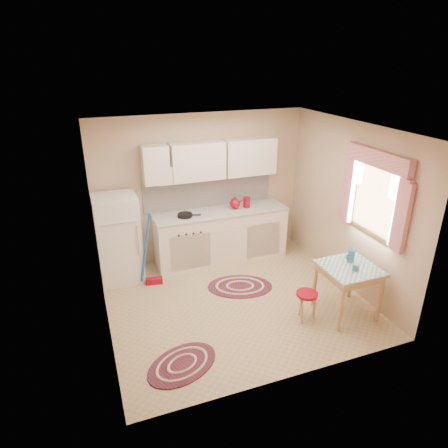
{
  "coord_description": "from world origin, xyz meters",
  "views": [
    {
      "loc": [
        -1.88,
        -4.57,
        3.36
      ],
      "look_at": [
        -0.09,
        0.25,
        1.15
      ],
      "focal_mm": 32.0,
      "sensor_mm": 36.0,
      "label": 1
    }
  ],
  "objects": [
    {
      "name": "countertop",
      "position": [
        0.24,
        1.3,
        0.9
      ],
      "size": [
        2.27,
        0.62,
        0.04
      ],
      "primitive_type": "cube",
      "color": "#AFABA6",
      "rests_on": "base_cabinets"
    },
    {
      "name": "room_shell",
      "position": [
        0.16,
        0.24,
        1.6
      ],
      "size": [
        3.64,
        3.6,
        2.52
      ],
      "color": "tan",
      "rests_on": "ground"
    },
    {
      "name": "base_cabinets",
      "position": [
        0.24,
        1.3,
        0.44
      ],
      "size": [
        2.25,
        0.6,
        0.88
      ],
      "primitive_type": "cube",
      "color": "white",
      "rests_on": "ground"
    },
    {
      "name": "stool",
      "position": [
        0.73,
        -0.73,
        0.21
      ],
      "size": [
        0.3,
        0.3,
        0.42
      ],
      "primitive_type": "cylinder",
      "rotation": [
        0.0,
        0.0,
        -0.02
      ],
      "color": "maroon",
      "rests_on": "ground"
    },
    {
      "name": "red_kettle",
      "position": [
        0.5,
        1.3,
        1.02
      ],
      "size": [
        0.24,
        0.22,
        0.2
      ],
      "primitive_type": null,
      "rotation": [
        0.0,
        0.0,
        0.28
      ],
      "color": "maroon",
      "rests_on": "countertop"
    },
    {
      "name": "rug_left",
      "position": [
        -1.07,
        -0.99,
        0.01
      ],
      "size": [
        1.07,
        0.92,
        0.02
      ],
      "primitive_type": null,
      "rotation": [
        0.0,
        0.0,
        0.42
      ],
      "color": "maroon",
      "rests_on": "ground"
    },
    {
      "name": "red_canister",
      "position": [
        0.71,
        1.3,
        1.0
      ],
      "size": [
        0.15,
        0.15,
        0.16
      ],
      "primitive_type": "cylinder",
      "rotation": [
        0.0,
        0.0,
        0.37
      ],
      "color": "maroon",
      "rests_on": "countertop"
    },
    {
      "name": "rug_center",
      "position": [
        0.21,
        0.34,
        0.01
      ],
      "size": [
        1.17,
        0.95,
        0.02
      ],
      "primitive_type": null,
      "rotation": [
        0.0,
        0.0,
        -0.32
      ],
      "color": "maroon",
      "rests_on": "ground"
    },
    {
      "name": "broom",
      "position": [
        -1.02,
        0.9,
        0.6
      ],
      "size": [
        0.3,
        0.17,
        1.2
      ],
      "primitive_type": null,
      "rotation": [
        0.0,
        0.0,
        -0.17
      ],
      "color": "blue",
      "rests_on": "ground"
    },
    {
      "name": "fridge",
      "position": [
        -1.47,
        1.25,
        0.7
      ],
      "size": [
        0.65,
        0.6,
        1.4
      ],
      "primitive_type": "cube",
      "color": "white",
      "rests_on": "ground"
    },
    {
      "name": "frying_pan",
      "position": [
        -0.39,
        1.25,
        0.94
      ],
      "size": [
        0.31,
        0.31,
        0.05
      ],
      "primitive_type": "cylinder",
      "rotation": [
        0.0,
        0.0,
        -0.33
      ],
      "color": "black",
      "rests_on": "countertop"
    },
    {
      "name": "coffee_pot",
      "position": [
        1.42,
        -0.66,
        0.85
      ],
      "size": [
        0.14,
        0.13,
        0.26
      ],
      "primitive_type": null,
      "rotation": [
        0.0,
        0.0,
        0.18
      ],
      "color": "#29707F",
      "rests_on": "table"
    },
    {
      "name": "table",
      "position": [
        1.32,
        -0.78,
        0.36
      ],
      "size": [
        0.72,
        0.72,
        0.72
      ],
      "primitive_type": "cube",
      "color": "tan",
      "rests_on": "ground"
    },
    {
      "name": "mug",
      "position": [
        1.33,
        -0.88,
        0.77
      ],
      "size": [
        0.1,
        0.1,
        0.1
      ],
      "primitive_type": "cylinder",
      "rotation": [
        0.0,
        0.0,
        -0.15
      ],
      "color": "#29707F",
      "rests_on": "table"
    }
  ]
}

